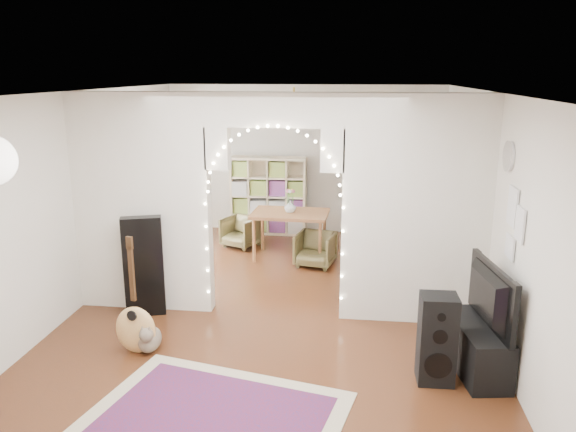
# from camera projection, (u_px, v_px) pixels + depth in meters

# --- Properties ---
(floor) EXTENTS (7.50, 7.50, 0.00)m
(floor) POSITION_uv_depth(u_px,v_px,m) (276.00, 312.00, 7.04)
(floor) COLOR black
(floor) RESTS_ON ground
(ceiling) EXTENTS (5.00, 7.50, 0.02)m
(ceiling) POSITION_uv_depth(u_px,v_px,m) (274.00, 92.00, 6.37)
(ceiling) COLOR white
(ceiling) RESTS_ON wall_back
(wall_back) EXTENTS (5.00, 0.02, 2.70)m
(wall_back) POSITION_uv_depth(u_px,v_px,m) (304.00, 160.00, 10.31)
(wall_back) COLOR silver
(wall_back) RESTS_ON floor
(wall_front) EXTENTS (5.00, 0.02, 2.70)m
(wall_front) POSITION_uv_depth(u_px,v_px,m) (176.00, 366.00, 3.10)
(wall_front) COLOR silver
(wall_front) RESTS_ON floor
(wall_left) EXTENTS (0.02, 7.50, 2.70)m
(wall_left) POSITION_uv_depth(u_px,v_px,m) (77.00, 202.00, 7.00)
(wall_left) COLOR silver
(wall_left) RESTS_ON floor
(wall_right) EXTENTS (0.02, 7.50, 2.70)m
(wall_right) POSITION_uv_depth(u_px,v_px,m) (491.00, 214.00, 6.41)
(wall_right) COLOR silver
(wall_right) RESTS_ON floor
(divider_wall) EXTENTS (5.00, 0.20, 2.70)m
(divider_wall) POSITION_uv_depth(u_px,v_px,m) (275.00, 201.00, 6.69)
(divider_wall) COLOR silver
(divider_wall) RESTS_ON floor
(fairy_lights) EXTENTS (1.64, 0.04, 1.60)m
(fairy_lights) POSITION_uv_depth(u_px,v_px,m) (273.00, 193.00, 6.53)
(fairy_lights) COLOR #FFEABF
(fairy_lights) RESTS_ON divider_wall
(window) EXTENTS (0.04, 1.20, 1.40)m
(window) POSITION_uv_depth(u_px,v_px,m) (134.00, 166.00, 8.69)
(window) COLOR white
(window) RESTS_ON wall_left
(wall_clock) EXTENTS (0.03, 0.31, 0.31)m
(wall_clock) POSITION_uv_depth(u_px,v_px,m) (509.00, 156.00, 5.64)
(wall_clock) COLOR white
(wall_clock) RESTS_ON wall_right
(picture_frames) EXTENTS (0.02, 0.50, 0.70)m
(picture_frames) POSITION_uv_depth(u_px,v_px,m) (514.00, 224.00, 5.41)
(picture_frames) COLOR white
(picture_frames) RESTS_ON wall_right
(ceiling_fan) EXTENTS (1.10, 1.10, 0.30)m
(ceiling_fan) POSITION_uv_depth(u_px,v_px,m) (294.00, 108.00, 8.36)
(ceiling_fan) COLOR gold
(ceiling_fan) RESTS_ON ceiling
(area_rug) EXTENTS (2.50, 2.09, 0.02)m
(area_rug) POSITION_uv_depth(u_px,v_px,m) (212.00, 419.00, 4.86)
(area_rug) COLOR maroon
(area_rug) RESTS_ON floor
(guitar_case) EXTENTS (0.50, 0.30, 1.25)m
(guitar_case) POSITION_uv_depth(u_px,v_px,m) (144.00, 267.00, 6.83)
(guitar_case) COLOR black
(guitar_case) RESTS_ON floor
(acoustic_guitar) EXTENTS (0.46, 0.26, 1.10)m
(acoustic_guitar) POSITION_uv_depth(u_px,v_px,m) (134.00, 311.00, 5.90)
(acoustic_guitar) COLOR tan
(acoustic_guitar) RESTS_ON floor
(tabby_cat) EXTENTS (0.29, 0.55, 0.36)m
(tabby_cat) POSITION_uv_depth(u_px,v_px,m) (149.00, 339.00, 6.01)
(tabby_cat) COLOR brown
(tabby_cat) RESTS_ON floor
(floor_speaker) EXTENTS (0.35, 0.32, 0.89)m
(floor_speaker) POSITION_uv_depth(u_px,v_px,m) (437.00, 339.00, 5.36)
(floor_speaker) COLOR black
(floor_speaker) RESTS_ON floor
(media_console) EXTENTS (0.55, 1.05, 0.50)m
(media_console) POSITION_uv_depth(u_px,v_px,m) (476.00, 348.00, 5.61)
(media_console) COLOR black
(media_console) RESTS_ON floor
(tv) EXTENTS (0.31, 1.08, 0.62)m
(tv) POSITION_uv_depth(u_px,v_px,m) (481.00, 296.00, 5.47)
(tv) COLOR black
(tv) RESTS_ON media_console
(bookcase) EXTENTS (1.39, 0.36, 1.42)m
(bookcase) POSITION_uv_depth(u_px,v_px,m) (269.00, 196.00, 10.30)
(bookcase) COLOR beige
(bookcase) RESTS_ON floor
(dining_table) EXTENTS (1.23, 0.85, 0.76)m
(dining_table) POSITION_uv_depth(u_px,v_px,m) (290.00, 217.00, 8.93)
(dining_table) COLOR brown
(dining_table) RESTS_ON floor
(flower_vase) EXTENTS (0.19, 0.19, 0.19)m
(flower_vase) POSITION_uv_depth(u_px,v_px,m) (290.00, 206.00, 8.89)
(flower_vase) COLOR white
(flower_vase) RESTS_ON dining_table
(dining_chair_left) EXTENTS (0.73, 0.74, 0.51)m
(dining_chair_left) POSITION_uv_depth(u_px,v_px,m) (241.00, 232.00, 9.62)
(dining_chair_left) COLOR brown
(dining_chair_left) RESTS_ON floor
(dining_chair_right) EXTENTS (0.67, 0.68, 0.52)m
(dining_chair_right) POSITION_uv_depth(u_px,v_px,m) (315.00, 249.00, 8.66)
(dining_chair_right) COLOR brown
(dining_chair_right) RESTS_ON floor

